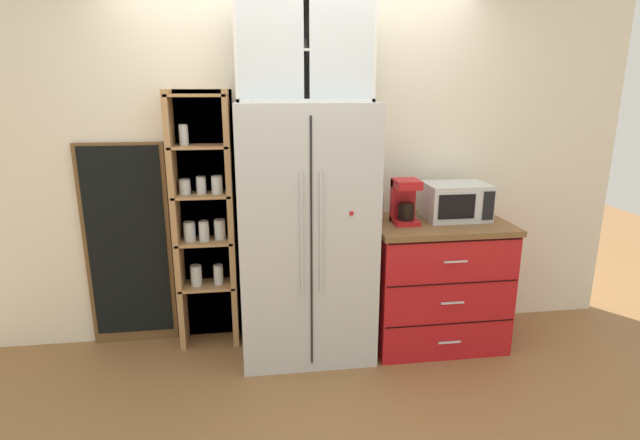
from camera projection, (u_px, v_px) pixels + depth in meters
name	position (u px, v px, depth m)	size (l,w,h in m)	color
ground_plane	(307.00, 350.00, 3.60)	(10.67, 10.67, 0.00)	olive
wall_back_cream	(300.00, 167.00, 3.65)	(4.97, 0.10, 2.55)	silver
refrigerator	(306.00, 233.00, 3.40)	(0.90, 0.67, 1.75)	silver
pantry_shelf_column	(204.00, 219.00, 3.54)	(0.46, 0.27, 1.83)	brown
counter_cabinet	(435.00, 282.00, 3.64)	(0.96, 0.67, 0.92)	red
microwave	(456.00, 201.00, 3.55)	(0.44, 0.33, 0.26)	silver
coffee_maker	(405.00, 201.00, 3.45)	(0.17, 0.20, 0.31)	red
mug_navy	(438.00, 214.00, 3.53)	(0.11, 0.08, 0.09)	navy
mug_charcoal	(437.00, 212.00, 3.57)	(0.11, 0.07, 0.10)	#2D2D33
bottle_clear	(380.00, 204.00, 3.53)	(0.06, 0.06, 0.27)	silver
upper_cabinet	(303.00, 52.00, 3.14)	(0.86, 0.32, 0.61)	silver
chalkboard_menu	(128.00, 246.00, 3.55)	(0.60, 0.04, 1.48)	brown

